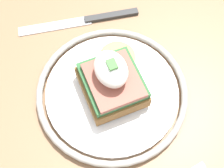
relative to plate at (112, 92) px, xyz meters
name	(u,v)px	position (x,y,z in m)	size (l,w,h in m)	color
dining_table	(132,127)	(-0.03, -0.03, -0.12)	(1.13, 0.69, 0.73)	#846042
plate	(112,92)	(0.00, 0.00, 0.00)	(0.23, 0.23, 0.02)	white
sandwich	(112,80)	(0.00, 0.00, 0.04)	(0.12, 0.10, 0.08)	brown
knife	(89,20)	(0.15, -0.02, -0.01)	(0.05, 0.21, 0.01)	#2D2D2D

